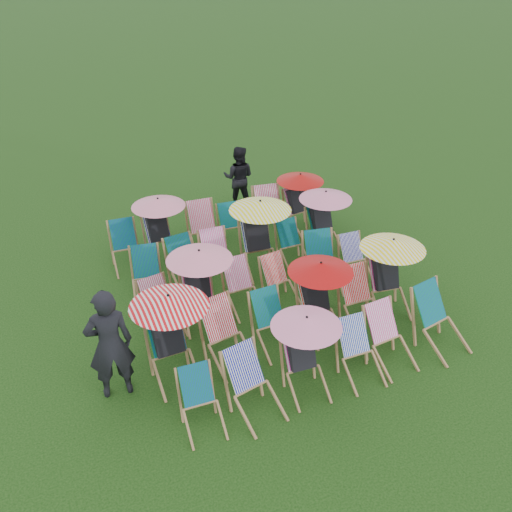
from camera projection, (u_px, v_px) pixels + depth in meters
name	position (u px, v px, depth m)	size (l,w,h in m)	color
ground	(266.00, 304.00, 10.52)	(100.00, 100.00, 0.00)	black
deckchair_0	(201.00, 404.00, 7.81)	(0.59, 0.79, 0.83)	#966E46
deckchair_1	(254.00, 387.00, 8.01)	(0.79, 0.98, 0.95)	#966E46
deckchair_2	(305.00, 354.00, 8.35)	(1.05, 1.10, 1.24)	#966E46
deckchair_3	(361.00, 353.00, 8.68)	(0.61, 0.84, 0.89)	#966E46
deckchair_4	(391.00, 338.00, 8.94)	(0.69, 0.91, 0.94)	#966E46
deckchair_5	(441.00, 321.00, 9.26)	(0.84, 1.05, 1.03)	#966E46
deckchair_6	(171.00, 337.00, 8.54)	(1.19, 1.24, 1.41)	#966E46
deckchair_7	(227.00, 336.00, 8.95)	(0.79, 1.00, 0.99)	#966E46
deckchair_8	(274.00, 324.00, 9.28)	(0.64, 0.87, 0.92)	#966E46
deckchair_9	(320.00, 297.00, 9.53)	(1.09, 1.14, 1.30)	#966E46
deckchair_10	(362.00, 300.00, 9.82)	(0.67, 0.91, 0.96)	#966E46
deckchair_11	(390.00, 274.00, 10.08)	(1.15, 1.22, 1.36)	#966E46
deckchair_12	(162.00, 309.00, 9.65)	(0.72, 0.90, 0.88)	#966E46
deckchair_13	(199.00, 286.00, 9.77)	(1.14, 1.21, 1.35)	#966E46
deckchair_14	(243.00, 288.00, 10.21)	(0.62, 0.84, 0.88)	#966E46
deckchair_15	(280.00, 281.00, 10.43)	(0.64, 0.82, 0.83)	#966E46
deckchair_16	(323.00, 263.00, 10.81)	(0.84, 1.04, 1.00)	#966E46
deckchair_17	(356.00, 259.00, 11.12)	(0.58, 0.78, 0.82)	#966E46
deckchair_18	(147.00, 276.00, 10.52)	(0.74, 0.93, 0.91)	#966E46
deckchair_19	(187.00, 266.00, 10.77)	(0.73, 0.94, 0.95)	#966E46
deckchair_20	(218.00, 258.00, 11.04)	(0.65, 0.88, 0.92)	#966E46
deckchair_21	(260.00, 235.00, 11.21)	(1.22, 1.28, 1.45)	#966E46
deckchair_22	(293.00, 244.00, 11.60)	(0.55, 0.77, 0.83)	#966E46
deckchair_23	(325.00, 221.00, 11.90)	(1.10, 1.16, 1.31)	#966E46
deckchair_24	(126.00, 247.00, 11.43)	(0.65, 0.87, 0.91)	#966E46
deckchair_25	(160.00, 228.00, 11.64)	(1.09, 1.14, 1.29)	#966E46
deckchair_26	(205.00, 230.00, 11.97)	(0.73, 0.97, 1.00)	#966E46
deckchair_27	(232.00, 226.00, 12.30)	(0.60, 0.79, 0.81)	#966E46
deckchair_28	(271.00, 214.00, 12.55)	(0.82, 1.04, 1.03)	#966E46
deckchair_29	(301.00, 200.00, 12.81)	(1.06, 1.14, 1.25)	#966E46
person_left	(110.00, 344.00, 8.12)	(0.67, 0.44, 1.83)	black
person_rear	(239.00, 178.00, 13.65)	(0.75, 0.59, 1.55)	black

